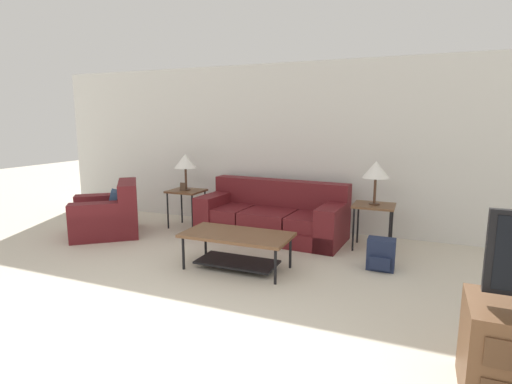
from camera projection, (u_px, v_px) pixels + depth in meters
wall_back at (289, 147)px, 6.35m from camera, size 8.90×0.06×2.60m
couch at (272, 217)px, 5.97m from camera, size 2.22×1.06×0.82m
armchair at (109, 216)px, 6.09m from camera, size 1.33×1.33×0.80m
coffee_table at (237, 243)px, 4.64m from camera, size 1.26×0.64×0.43m
side_table_left at (186, 194)px, 6.45m from camera, size 0.54×0.48×0.61m
side_table_right at (374, 209)px, 5.34m from camera, size 0.54×0.48×0.61m
table_lamp_left at (185, 162)px, 6.35m from camera, size 0.35×0.35×0.58m
table_lamp_right at (376, 170)px, 5.25m from camera, size 0.35×0.35×0.58m
backpack at (381, 255)px, 4.64m from camera, size 0.31×0.27×0.37m
picture_frame at (183, 187)px, 6.36m from camera, size 0.10×0.04×0.13m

